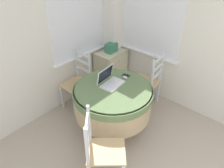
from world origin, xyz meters
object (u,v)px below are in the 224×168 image
(laptop, at_px, (110,81))
(dining_chair_near_back_window, at_px, (78,82))
(cell_phone, at_px, (126,75))
(storage_box, at_px, (111,48))
(computer_mouse, at_px, (125,77))
(dining_chair_camera_near, at_px, (102,151))
(round_dining_table, at_px, (113,99))
(dining_chair_near_right_window, at_px, (148,82))
(corner_cabinet, at_px, (111,68))

(laptop, distance_m, dining_chair_near_back_window, 0.80)
(laptop, height_order, cell_phone, laptop)
(laptop, xyz_separation_m, cell_phone, (0.32, -0.03, -0.04))
(cell_phone, relative_size, storage_box, 0.61)
(computer_mouse, xyz_separation_m, dining_chair_camera_near, (-0.99, -0.47, -0.31))
(laptop, height_order, dining_chair_camera_near, laptop)
(round_dining_table, distance_m, computer_mouse, 0.36)
(laptop, relative_size, cell_phone, 2.73)
(cell_phone, xyz_separation_m, dining_chair_camera_near, (-1.07, -0.51, -0.30))
(storage_box, bearing_deg, laptop, -139.22)
(dining_chair_near_back_window, relative_size, dining_chair_near_right_window, 1.00)
(dining_chair_camera_near, xyz_separation_m, storage_box, (1.58, 1.26, 0.35))
(computer_mouse, height_order, storage_box, storage_box)
(corner_cabinet, bearing_deg, storage_box, -131.51)
(storage_box, bearing_deg, cell_phone, -124.09)
(corner_cabinet, distance_m, storage_box, 0.45)
(computer_mouse, height_order, corner_cabinet, computer_mouse)
(computer_mouse, bearing_deg, dining_chair_near_back_window, 106.66)
(laptop, bearing_deg, cell_phone, -6.15)
(round_dining_table, distance_m, dining_chair_camera_near, 0.83)
(corner_cabinet, height_order, storage_box, storage_box)
(dining_chair_camera_near, bearing_deg, corner_cabinet, 38.80)
(round_dining_table, height_order, dining_chair_camera_near, dining_chair_camera_near)
(round_dining_table, distance_m, dining_chair_near_back_window, 0.83)
(laptop, distance_m, storage_box, 1.10)
(dining_chair_camera_near, bearing_deg, computer_mouse, 25.59)
(round_dining_table, distance_m, laptop, 0.27)
(computer_mouse, height_order, cell_phone, computer_mouse)
(computer_mouse, xyz_separation_m, dining_chair_near_back_window, (-0.24, 0.79, -0.31))
(round_dining_table, relative_size, laptop, 3.08)
(dining_chair_near_right_window, relative_size, dining_chair_camera_near, 1.00)
(computer_mouse, bearing_deg, dining_chair_camera_near, -154.41)
(laptop, bearing_deg, round_dining_table, -116.62)
(computer_mouse, bearing_deg, dining_chair_near_right_window, -7.52)
(dining_chair_near_right_window, bearing_deg, round_dining_table, 177.08)
(round_dining_table, xyz_separation_m, storage_box, (0.88, 0.82, 0.25))
(round_dining_table, bearing_deg, cell_phone, 9.95)
(round_dining_table, xyz_separation_m, dining_chair_near_right_window, (0.83, -0.04, -0.10))
(round_dining_table, distance_m, dining_chair_near_right_window, 0.83)
(corner_cabinet, bearing_deg, dining_chair_camera_near, -141.20)
(computer_mouse, distance_m, dining_chair_camera_near, 1.14)
(dining_chair_near_back_window, bearing_deg, dining_chair_near_right_window, -48.24)
(dining_chair_camera_near, distance_m, storage_box, 2.05)
(computer_mouse, bearing_deg, cell_phone, 25.28)
(dining_chair_near_right_window, xyz_separation_m, corner_cabinet, (0.07, 0.88, -0.10))
(storage_box, bearing_deg, corner_cabinet, 48.49)
(dining_chair_near_back_window, bearing_deg, corner_cabinet, 1.13)
(cell_phone, bearing_deg, computer_mouse, -154.72)
(computer_mouse, xyz_separation_m, corner_cabinet, (0.61, 0.81, -0.41))
(storage_box, bearing_deg, dining_chair_camera_near, -141.34)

